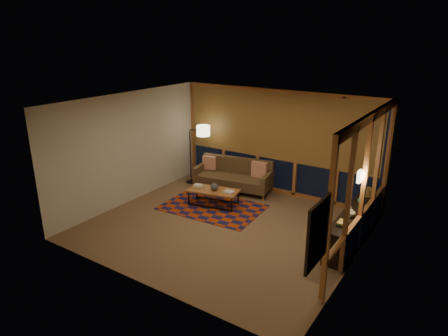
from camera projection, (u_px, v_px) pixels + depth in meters
The scene contains 21 objects.
floor at pixel (225, 227), 8.68m from camera, with size 5.50×5.00×0.01m, color #8A7357.
ceiling at pixel (225, 103), 7.82m from camera, with size 5.50×5.00×0.01m, color silver.
walls at pixel (225, 168), 8.25m from camera, with size 5.51×5.01×2.70m.
window_wall_back at pixel (277, 143), 10.17m from camera, with size 5.30×0.16×2.60m, color #B1642E, non-canonical shape.
window_wall_right at pixel (364, 185), 7.32m from camera, with size 0.16×3.70×2.60m, color #B1642E, non-canonical shape.
wall_art at pixel (317, 233), 5.34m from camera, with size 0.06×0.74×0.94m, color #DE442B, non-canonical shape.
wall_sconce at pixel (360, 176), 7.17m from camera, with size 0.12×0.18×0.22m, color beige, non-canonical shape.
sofa at pixel (233, 176), 10.57m from camera, with size 2.00×0.81×0.82m, color #483826, non-canonical shape.
pillow_left at pixel (210, 164), 10.95m from camera, with size 0.37×0.12×0.37m, color red, non-canonical shape.
pillow_right at pixel (259, 170), 10.41m from camera, with size 0.42×0.14×0.42m, color red, non-canonical shape.
area_rug at pixel (212, 207), 9.64m from camera, with size 2.34×1.56×0.01m, color #A1330C.
coffee_table at pixel (214, 198), 9.70m from camera, with size 1.21×0.56×0.40m, color #B1642E, non-canonical shape.
book_stack_a at pixel (198, 186), 9.78m from camera, with size 0.23×0.18×0.07m, color silver, non-canonical shape.
book_stack_b at pixel (229, 192), 9.47m from camera, with size 0.22×0.18×0.04m, color silver, non-canonical shape.
ceramic_pot at pixel (214, 187), 9.56m from camera, with size 0.19×0.19×0.19m, color black.
floor_lamp at pixel (190, 154), 11.03m from camera, with size 0.55×0.36×1.66m, color black, non-canonical shape.
bookshelf at pixel (354, 224), 8.06m from camera, with size 0.40×2.64×0.66m, color black, non-canonical shape.
basket at pixel (367, 192), 8.60m from camera, with size 0.24×0.24×0.18m, color olive.
teal_bowl at pixel (361, 200), 8.20m from camera, with size 0.14×0.14×0.14m, color #1A8172.
vase at pixel (350, 212), 7.59m from camera, with size 0.20×0.20×0.21m, color tan.
shelf_book_stack at pixel (343, 224), 7.28m from camera, with size 0.17×0.23×0.07m, color silver, non-canonical shape.
Camera 1 is at (4.31, -6.53, 3.99)m, focal length 32.00 mm.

